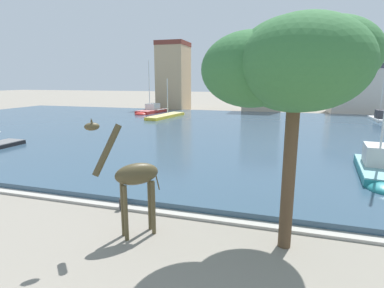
{
  "coord_description": "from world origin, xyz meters",
  "views": [
    {
      "loc": [
        4.5,
        -1.59,
        5.6
      ],
      "look_at": [
        -0.18,
        13.92,
        2.2
      ],
      "focal_mm": 28.33,
      "sensor_mm": 36.0,
      "label": 1
    }
  ],
  "objects": [
    {
      "name": "townhouse_end_terrace",
      "position": [
        -15.79,
        53.5,
        6.34
      ],
      "size": [
        5.24,
        6.06,
        12.65
      ],
      "color": "tan",
      "rests_on": "ground"
    },
    {
      "name": "quay_edge_coping",
      "position": [
        0.0,
        9.67,
        0.06
      ],
      "size": [
        91.2,
        0.5,
        0.12
      ],
      "primitive_type": "cube",
      "color": "#ADA89E",
      "rests_on": "ground"
    },
    {
      "name": "harbor_water",
      "position": [
        0.0,
        30.69,
        0.19
      ],
      "size": [
        91.2,
        41.53,
        0.37
      ],
      "primitive_type": "cube",
      "color": "#334C60",
      "rests_on": "ground"
    },
    {
      "name": "sailboat_teal",
      "position": [
        9.73,
        16.96,
        0.65
      ],
      "size": [
        2.43,
        6.66,
        8.73
      ],
      "color": "teal",
      "rests_on": "ground"
    },
    {
      "name": "mooring_bollard",
      "position": [
        -2.09,
        9.52,
        0.25
      ],
      "size": [
        0.24,
        0.24,
        0.5
      ],
      "primitive_type": "cylinder",
      "color": "#232326",
      "rests_on": "ground"
    },
    {
      "name": "shade_tree",
      "position": [
        4.74,
        8.44,
        6.12
      ],
      "size": [
        5.27,
        5.65,
        7.54
      ],
      "color": "brown",
      "rests_on": "ground"
    },
    {
      "name": "giraffe_statue",
      "position": [
        -0.46,
        7.63,
        2.26
      ],
      "size": [
        2.06,
        2.04,
        4.43
      ],
      "color": "#4C4228",
      "rests_on": "ground"
    },
    {
      "name": "townhouse_wide_warehouse",
      "position": [
        0.76,
        54.05,
        5.02
      ],
      "size": [
        6.71,
        5.76,
        10.01
      ],
      "color": "#C6B293",
      "rests_on": "ground"
    },
    {
      "name": "sailboat_white",
      "position": [
        17.06,
        45.01,
        0.56
      ],
      "size": [
        1.83,
        6.37,
        6.43
      ],
      "color": "white",
      "rests_on": "ground"
    },
    {
      "name": "sailboat_red",
      "position": [
        -16.55,
        44.13,
        0.62
      ],
      "size": [
        3.06,
        7.48,
        8.71
      ],
      "color": "red",
      "rests_on": "ground"
    },
    {
      "name": "townhouse_corner_house",
      "position": [
        16.5,
        56.63,
        4.16
      ],
      "size": [
        9.01,
        7.31,
        8.29
      ],
      "color": "beige",
      "rests_on": "ground"
    },
    {
      "name": "sailboat_yellow",
      "position": [
        -11.66,
        39.95,
        0.4
      ],
      "size": [
        3.05,
        9.88,
        5.9
      ],
      "color": "gold",
      "rests_on": "ground"
    }
  ]
}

